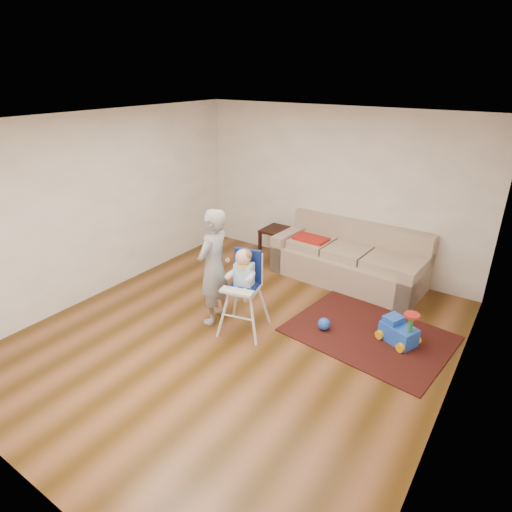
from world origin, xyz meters
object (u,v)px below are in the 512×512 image
Objects in this scene: high_chair at (244,292)px; sofa at (348,254)px; side_table at (278,243)px; adult at (214,267)px; toy_ball at (324,324)px; ride_on_toy at (400,325)px.

sofa is at bearing 62.15° from high_chair.
adult reaches higher than side_table.
adult is (-1.37, -0.60, 0.71)m from toy_ball.
ride_on_toy is 0.96m from toy_ball.
sofa reaches higher than toy_ball.
toy_ball is (-0.90, -0.29, -0.16)m from ride_on_toy.
sofa reaches higher than side_table.
toy_ball is (0.35, -1.56, -0.37)m from sofa.
adult is at bearing -79.83° from side_table.
adult is (0.42, -2.35, 0.53)m from side_table.
sofa is 1.53× the size of adult.
high_chair reaches higher than side_table.
side_table is 3.06m from ride_on_toy.
side_table is at bearing 174.13° from ride_on_toy.
toy_ball is 0.10× the size of adult.
sofa is at bearing 149.18° from adult.
ride_on_toy is at bearing -28.47° from side_table.
high_chair is at bearing -131.54° from ride_on_toy.
sofa is 5.11× the size of ride_on_toy.
sofa is 2.21m from high_chair.
ride_on_toy is (1.25, -1.27, -0.21)m from sofa.
sofa is 1.80m from ride_on_toy.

